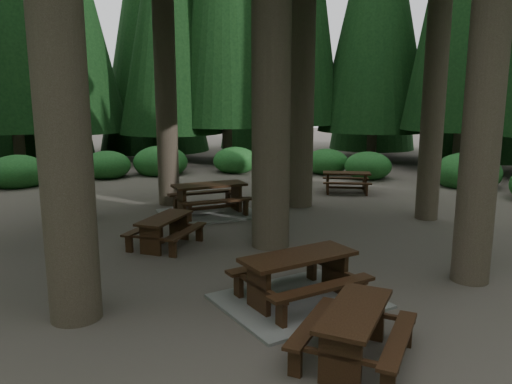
{
  "coord_description": "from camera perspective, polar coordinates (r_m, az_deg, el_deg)",
  "views": [
    {
      "loc": [
        -1.22,
        -10.43,
        3.33
      ],
      "look_at": [
        0.58,
        0.9,
        1.1
      ],
      "focal_mm": 35.0,
      "sensor_mm": 36.0,
      "label": 1
    }
  ],
  "objects": [
    {
      "name": "shrub_ring",
      "position": [
        11.72,
        0.7,
        -3.48
      ],
      "size": [
        23.86,
        24.64,
        1.49
      ],
      "color": "#216125",
      "rests_on": "ground"
    },
    {
      "name": "picnic_table_c",
      "position": [
        14.18,
        -5.31,
        -1.32
      ],
      "size": [
        3.07,
        2.75,
        0.88
      ],
      "rotation": [
        0.0,
        0.0,
        0.26
      ],
      "color": "gray",
      "rests_on": "ground"
    },
    {
      "name": "picnic_table_e",
      "position": [
        6.63,
        11.18,
        -14.79
      ],
      "size": [
        2.01,
        2.1,
        0.71
      ],
      "rotation": [
        0.0,
        0.0,
        0.98
      ],
      "color": "black",
      "rests_on": "ground"
    },
    {
      "name": "ground",
      "position": [
        11.02,
        -2.28,
        -6.6
      ],
      "size": [
        80.0,
        80.0,
        0.0
      ],
      "primitive_type": "plane",
      "color": "#544D44",
      "rests_on": "ground"
    },
    {
      "name": "picnic_table_d",
      "position": [
        17.61,
        10.3,
        1.47
      ],
      "size": [
        1.91,
        1.69,
        0.7
      ],
      "rotation": [
        0.0,
        0.0,
        -0.27
      ],
      "color": "black",
      "rests_on": "ground"
    },
    {
      "name": "picnic_table_a",
      "position": [
        8.26,
        4.86,
        -10.67
      ],
      "size": [
        3.0,
        2.77,
        0.82
      ],
      "rotation": [
        0.0,
        0.0,
        0.39
      ],
      "color": "gray",
      "rests_on": "ground"
    },
    {
      "name": "picnic_table_b",
      "position": [
        11.29,
        -10.34,
        -3.93
      ],
      "size": [
        1.87,
        2.0,
        0.69
      ],
      "rotation": [
        0.0,
        0.0,
        1.07
      ],
      "color": "black",
      "rests_on": "ground"
    }
  ]
}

